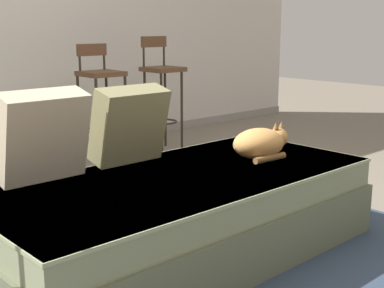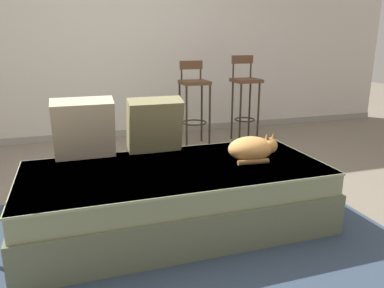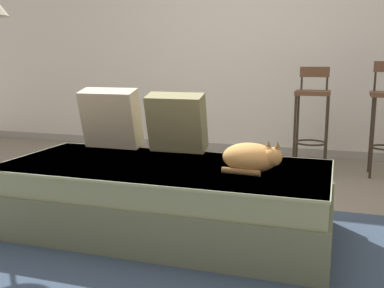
% 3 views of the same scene
% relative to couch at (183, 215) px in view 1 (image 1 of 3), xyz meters
% --- Properties ---
extents(ground_plane, '(16.00, 16.00, 0.00)m').
position_rel_couch_xyz_m(ground_plane, '(0.00, 0.40, -0.22)').
color(ground_plane, slate).
rests_on(ground_plane, ground).
extents(area_rug, '(2.73, 2.05, 0.01)m').
position_rel_couch_xyz_m(area_rug, '(0.00, -0.30, -0.22)').
color(area_rug, '#334256').
rests_on(area_rug, ground).
extents(couch, '(2.04, 0.96, 0.43)m').
position_rel_couch_xyz_m(couch, '(0.00, 0.00, 0.00)').
color(couch, '#636B50').
rests_on(couch, ground).
extents(throw_pillow_corner, '(0.42, 0.25, 0.44)m').
position_rel_couch_xyz_m(throw_pillow_corner, '(-0.56, 0.37, 0.43)').
color(throw_pillow_corner, beige).
rests_on(throw_pillow_corner, couch).
extents(throw_pillow_middle, '(0.40, 0.24, 0.42)m').
position_rel_couch_xyz_m(throw_pillow_middle, '(-0.05, 0.37, 0.42)').
color(throw_pillow_middle, '#847F56').
rests_on(throw_pillow_middle, couch).
extents(cat, '(0.36, 0.26, 0.20)m').
position_rel_couch_xyz_m(cat, '(0.55, -0.03, 0.30)').
color(cat, tan).
rests_on(cat, couch).
extents(bar_stool_near_window, '(0.32, 0.32, 1.01)m').
position_rel_couch_xyz_m(bar_stool_near_window, '(0.77, 1.93, 0.39)').
color(bar_stool_near_window, '#2D2319').
rests_on(bar_stool_near_window, ground).
extents(bar_stool_by_doorway, '(0.32, 0.32, 1.06)m').
position_rel_couch_xyz_m(bar_stool_by_doorway, '(1.43, 1.93, 0.42)').
color(bar_stool_by_doorway, '#2D2319').
rests_on(bar_stool_by_doorway, ground).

